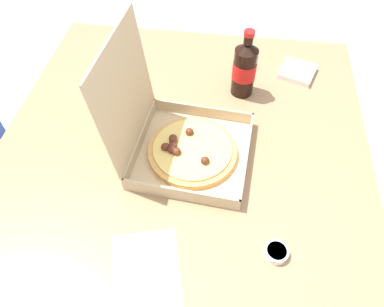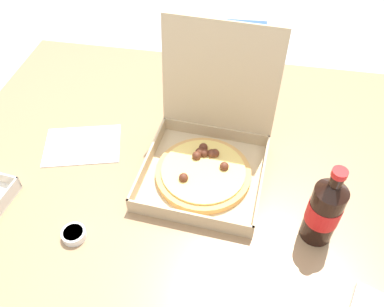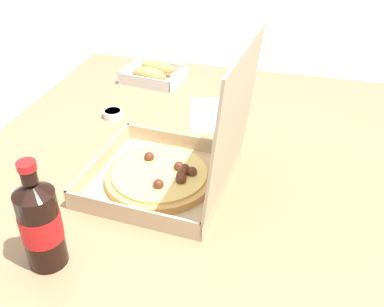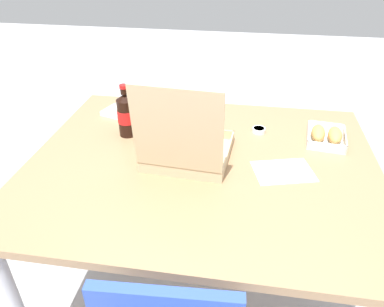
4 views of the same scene
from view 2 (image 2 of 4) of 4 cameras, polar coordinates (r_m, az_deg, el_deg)
The scene contains 7 objects.
ground_plane at distance 1.71m, azimuth -0.71°, elevation -18.64°, with size 10.00×10.00×0.00m, color #B2B2B7.
dining_table at distance 1.13m, azimuth -1.03°, elevation -4.08°, with size 1.32×1.07×0.75m.
chair at distance 1.83m, azimuth 3.37°, elevation 10.56°, with size 0.42×0.42×0.83m.
pizza_box_open at distance 1.03m, azimuth 2.09°, elevation -0.21°, with size 0.33×0.36×0.35m.
cola_bottle at distance 0.92m, azimuth 18.47°, elevation -7.71°, with size 0.07×0.07×0.22m.
paper_menu at distance 1.17m, azimuth -15.44°, elevation 1.16°, with size 0.21×0.15×0.00m, color white.
dipping_sauce_cup at distance 0.97m, azimuth -16.61°, elevation -11.02°, with size 0.06×0.06×0.02m.
Camera 2 is at (0.15, -0.70, 1.55)m, focal length 37.17 mm.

